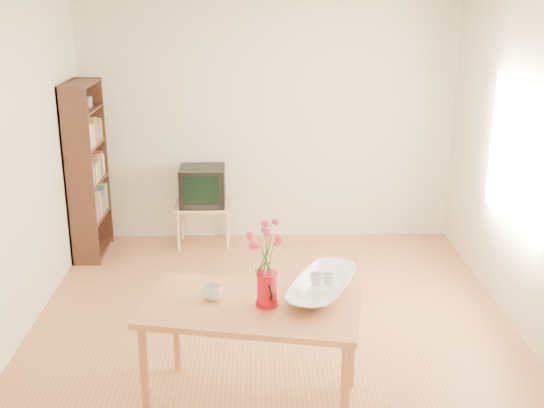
{
  "coord_description": "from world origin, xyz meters",
  "views": [
    {
      "loc": [
        -0.12,
        -4.98,
        2.72
      ],
      "look_at": [
        0.0,
        0.3,
        1.0
      ],
      "focal_mm": 45.0,
      "sensor_mm": 36.0,
      "label": 1
    }
  ],
  "objects_px": {
    "mug": "(213,292)",
    "television": "(203,185)",
    "bowl": "(323,258)",
    "table": "(253,316)",
    "pitcher": "(267,290)"
  },
  "relations": [
    {
      "from": "table",
      "to": "television",
      "type": "bearing_deg",
      "value": 111.37
    },
    {
      "from": "bowl",
      "to": "television",
      "type": "xyz_separation_m",
      "value": [
        -1.01,
        2.82,
        -0.33
      ]
    },
    {
      "from": "table",
      "to": "pitcher",
      "type": "height_order",
      "value": "pitcher"
    },
    {
      "from": "table",
      "to": "pitcher",
      "type": "distance_m",
      "value": 0.21
    },
    {
      "from": "mug",
      "to": "bowl",
      "type": "relative_size",
      "value": 0.24
    },
    {
      "from": "mug",
      "to": "television",
      "type": "height_order",
      "value": "television"
    },
    {
      "from": "table",
      "to": "television",
      "type": "height_order",
      "value": "television"
    },
    {
      "from": "pitcher",
      "to": "television",
      "type": "bearing_deg",
      "value": 89.73
    },
    {
      "from": "mug",
      "to": "television",
      "type": "distance_m",
      "value": 2.94
    },
    {
      "from": "mug",
      "to": "bowl",
      "type": "xyz_separation_m",
      "value": [
        0.72,
        0.1,
        0.2
      ]
    },
    {
      "from": "table",
      "to": "mug",
      "type": "distance_m",
      "value": 0.3
    },
    {
      "from": "television",
      "to": "bowl",
      "type": "bearing_deg",
      "value": -71.4
    },
    {
      "from": "pitcher",
      "to": "television",
      "type": "xyz_separation_m",
      "value": [
        -0.64,
        3.01,
        -0.18
      ]
    },
    {
      "from": "mug",
      "to": "television",
      "type": "xyz_separation_m",
      "value": [
        -0.29,
        2.92,
        -0.13
      ]
    },
    {
      "from": "pitcher",
      "to": "mug",
      "type": "relative_size",
      "value": 1.81
    }
  ]
}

